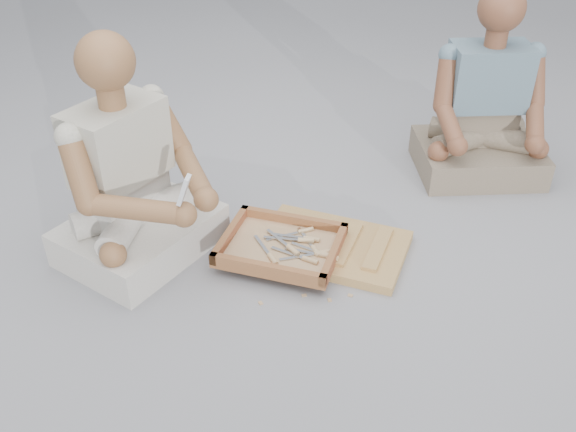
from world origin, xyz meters
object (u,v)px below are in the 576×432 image
(carved_panel, at_px, (332,246))
(companion, at_px, (484,115))
(craftsman, at_px, (132,185))
(tool_tray, at_px, (281,247))

(carved_panel, relative_size, companion, 0.66)
(craftsman, xyz_separation_m, companion, (1.40, 1.10, -0.01))
(tool_tray, xyz_separation_m, companion, (0.79, 1.01, 0.25))
(carved_panel, distance_m, companion, 1.11)
(tool_tray, xyz_separation_m, craftsman, (-0.61, -0.09, 0.26))
(craftsman, bearing_deg, carved_panel, 123.76)
(tool_tray, bearing_deg, craftsman, -171.38)
(carved_panel, distance_m, tool_tray, 0.23)
(tool_tray, distance_m, companion, 1.30)
(craftsman, bearing_deg, tool_tray, 118.02)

